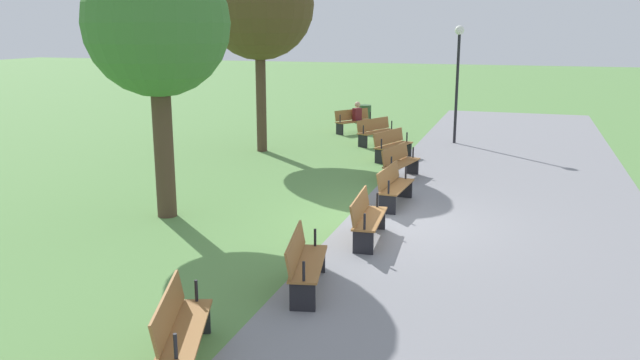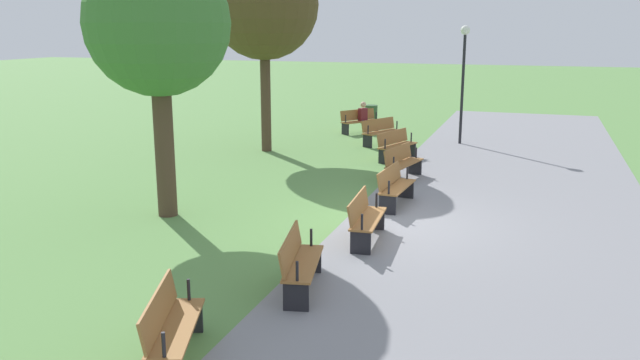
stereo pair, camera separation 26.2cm
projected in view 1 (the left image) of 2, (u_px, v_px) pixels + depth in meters
The scene contains 15 objects.
ground_plane at pixel (386, 222), 13.63m from camera, with size 120.00×120.00×0.00m, color #5B8C47.
path_paving at pixel (500, 232), 12.95m from camera, with size 38.52×6.39×0.01m, color gray.
bench_0 at pixel (354, 121), 25.00m from camera, with size 1.62×1.34×0.89m.
bench_1 at pixel (376, 131), 22.50m from camera, with size 1.68×1.18×0.89m.
bench_2 at pixel (392, 145), 19.93m from camera, with size 1.71×1.00×0.89m.
bench_3 at pixel (399, 162), 17.34m from camera, with size 1.71×0.80×0.89m.
bench_4 at pixel (394, 185), 14.79m from camera, with size 1.67×0.58×0.89m.
bench_5 at pixel (367, 217), 12.32m from camera, with size 1.67×0.58×0.89m.
bench_6 at pixel (304, 262), 9.99m from camera, with size 1.71×0.80×0.89m.
bench_7 at pixel (180, 327), 7.82m from camera, with size 1.71×1.00×0.89m.
person_seated at pixel (359, 116), 24.92m from camera, with size 0.55×0.60×1.20m.
tree_0 at pixel (259, 5), 20.32m from camera, with size 3.47×3.47×6.42m.
tree_1 at pixel (157, 25), 13.12m from camera, with size 3.00×3.00×5.58m.
lamp_post at pixel (458, 62), 22.22m from camera, with size 0.32×0.32×4.06m.
trash_bin at pixel (365, 115), 26.87m from camera, with size 0.52×0.52×0.84m, color #2D512D.
Camera 1 is at (12.88, 2.59, 4.01)m, focal length 36.29 mm.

